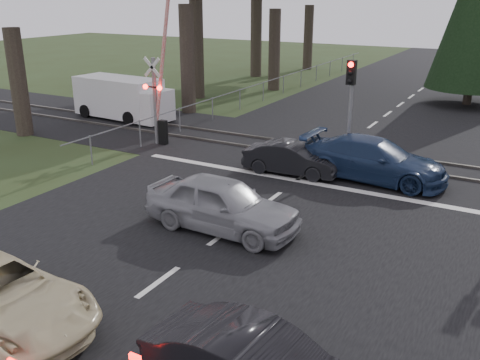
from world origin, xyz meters
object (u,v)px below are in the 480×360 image
Objects in this scene: silver_car at (222,204)px; blue_sedan at (374,160)px; traffic_signal_center at (350,95)px; dark_car_far at (292,159)px; crossing_signal at (159,99)px; white_van at (125,99)px.

blue_sedan is (2.55, 6.36, -0.02)m from silver_car.
silver_car is 0.87× the size of blue_sedan.
traffic_signal_center is 0.90× the size of silver_car.
crossing_signal is at bearing 78.33° from dark_car_far.
blue_sedan is 0.92× the size of white_van.
crossing_signal reaches higher than dark_car_far.
silver_car is 15.28m from white_van.
traffic_signal_center reaches higher than dark_car_far.
white_van is (-11.53, 4.14, 0.50)m from dark_car_far.
traffic_signal_center reaches higher than white_van.
dark_car_far is (-0.29, 5.53, -0.18)m from silver_car.
traffic_signal_center reaches higher than silver_car.
white_van is (-11.83, 9.67, 0.32)m from silver_car.
silver_car is at bearing -35.41° from white_van.
silver_car is at bearing 179.42° from dark_car_far.
traffic_signal_center is 2.66m from blue_sedan.
dark_car_far is at bearing -128.88° from traffic_signal_center.
traffic_signal_center is (8.27, 0.89, 0.75)m from crossing_signal.
crossing_signal reaches higher than silver_car.
blue_sedan is (9.63, -0.13, -1.30)m from crossing_signal.
blue_sedan is at bearing -9.08° from white_van.
dark_car_far is at bearing -15.87° from white_van.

